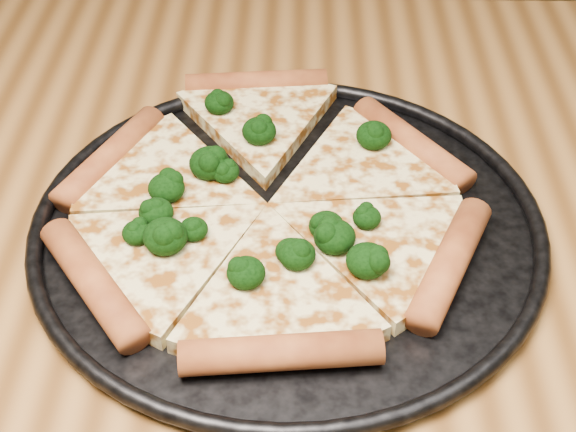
{
  "coord_description": "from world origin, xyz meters",
  "views": [
    {
      "loc": [
        0.08,
        -0.43,
        1.19
      ],
      "look_at": [
        0.07,
        0.06,
        0.77
      ],
      "focal_mm": 52.44,
      "sensor_mm": 36.0,
      "label": 1
    }
  ],
  "objects": [
    {
      "name": "dining_table",
      "position": [
        0.0,
        0.0,
        0.66
      ],
      "size": [
        1.2,
        0.9,
        0.75
      ],
      "color": "brown",
      "rests_on": "ground"
    },
    {
      "name": "broccoli_florets",
      "position": [
        0.05,
        0.06,
        0.78
      ],
      "size": [
        0.21,
        0.24,
        0.02
      ],
      "color": "black",
      "rests_on": "pizza"
    },
    {
      "name": "pizza_pan",
      "position": [
        0.07,
        0.06,
        0.76
      ],
      "size": [
        0.39,
        0.39,
        0.02
      ],
      "color": "black",
      "rests_on": "dining_table"
    },
    {
      "name": "pizza",
      "position": [
        0.05,
        0.07,
        0.77
      ],
      "size": [
        0.34,
        0.36,
        0.03
      ],
      "rotation": [
        0.0,
        0.0,
        0.1
      ],
      "color": "beige",
      "rests_on": "pizza_pan"
    }
  ]
}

